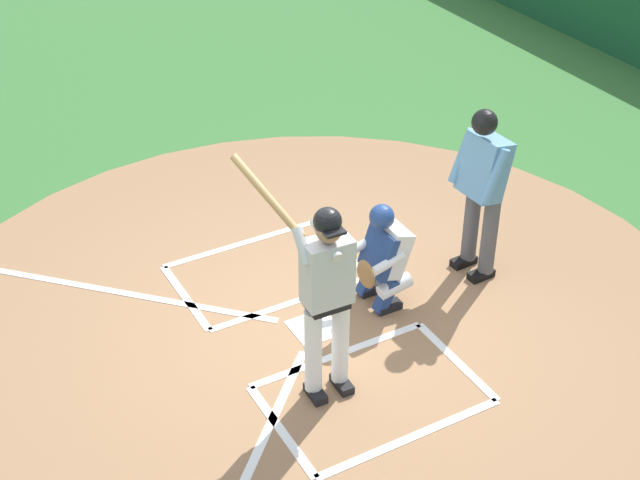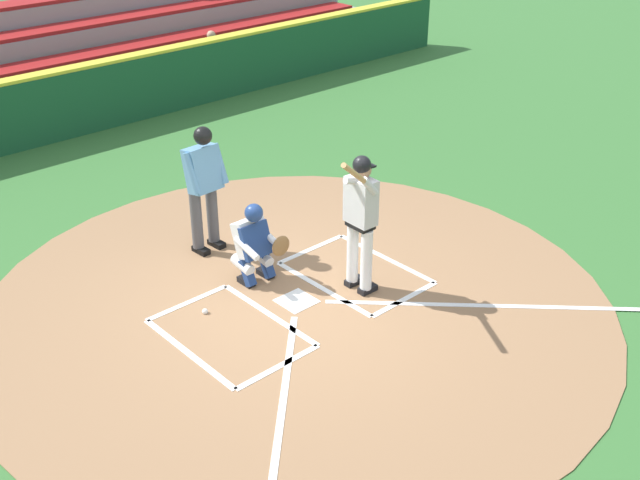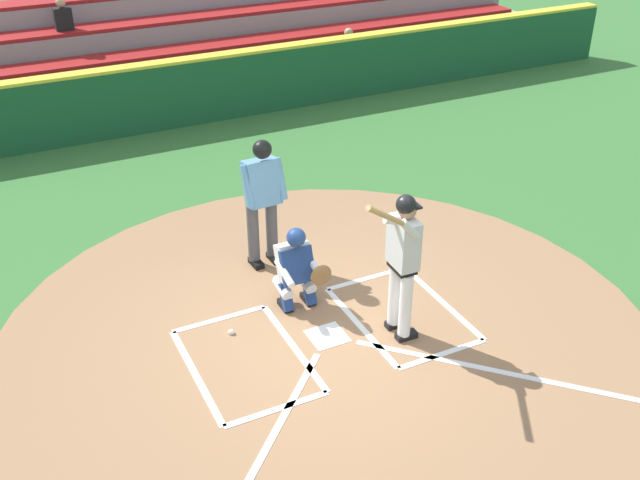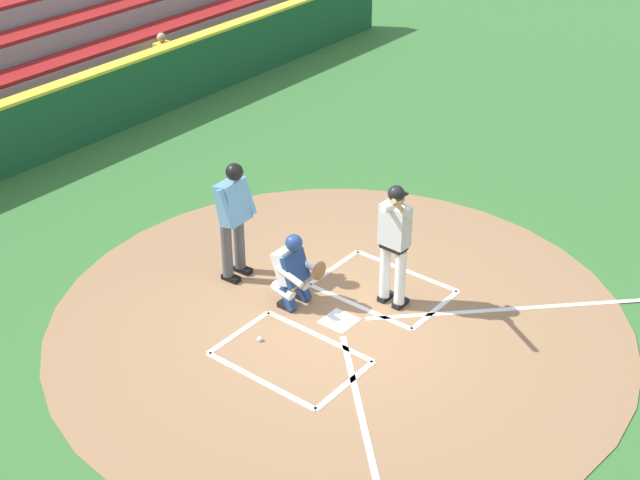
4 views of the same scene
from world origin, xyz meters
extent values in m
plane|color=#387033|center=(0.00, 0.00, 0.00)|extent=(120.00, 120.00, 0.00)
cylinder|color=#99704C|center=(0.00, 0.00, 0.01)|extent=(8.00, 8.00, 0.01)
cube|color=white|center=(0.00, 0.00, 0.01)|extent=(0.44, 0.44, 0.01)
cube|color=white|center=(-1.05, -0.90, 0.01)|extent=(1.20, 0.08, 0.01)
cube|color=white|center=(-1.05, 0.90, 0.01)|extent=(1.20, 0.08, 0.01)
cube|color=white|center=(-0.45, 0.00, 0.01)|extent=(0.08, 1.80, 0.01)
cube|color=white|center=(-1.65, 0.00, 0.01)|extent=(0.08, 1.80, 0.01)
cube|color=white|center=(1.05, -0.90, 0.01)|extent=(1.20, 0.08, 0.01)
cube|color=white|center=(1.05, 0.90, 0.01)|extent=(1.20, 0.08, 0.01)
cube|color=white|center=(0.45, 0.00, 0.01)|extent=(0.08, 1.80, 0.01)
cube|color=white|center=(1.65, 0.00, 0.01)|extent=(0.08, 1.80, 0.01)
cube|color=white|center=(-2.10, 2.10, 0.01)|extent=(3.73, 3.73, 0.01)
cylinder|color=white|center=(-0.80, 0.19, 0.50)|extent=(0.15, 0.15, 0.84)
cube|color=black|center=(-0.84, 0.19, 0.04)|extent=(0.26, 0.13, 0.09)
cylinder|color=white|center=(-0.79, 0.45, 0.50)|extent=(0.15, 0.15, 0.84)
cube|color=black|center=(-0.83, 0.45, 0.04)|extent=(0.26, 0.13, 0.09)
cube|color=black|center=(-0.80, 0.32, 0.97)|extent=(0.23, 0.35, 0.10)
cube|color=#BCBCBC|center=(-0.80, 0.32, 1.28)|extent=(0.25, 0.41, 0.60)
sphere|color=#9E7051|center=(-0.82, 0.32, 1.69)|extent=(0.21, 0.21, 0.21)
sphere|color=black|center=(-0.80, 0.32, 1.76)|extent=(0.23, 0.23, 0.23)
cube|color=black|center=(-0.91, 0.32, 1.73)|extent=(0.12, 0.17, 0.02)
cylinder|color=#BCBCBC|center=(-0.75, 0.30, 1.56)|extent=(0.43, 0.11, 0.21)
cylinder|color=#BCBCBC|center=(-0.74, 0.51, 1.56)|extent=(0.27, 0.10, 0.29)
cylinder|color=#AD7F4C|center=(-0.37, 0.63, 1.86)|extent=(0.69, 0.34, 0.53)
cylinder|color=#AD7F4C|center=(-0.69, 0.49, 1.62)|extent=(0.10, 0.10, 0.08)
cube|color=black|center=(-0.11, -0.77, 0.04)|extent=(0.12, 0.26, 0.09)
cube|color=navy|center=(-0.11, -0.73, 0.20)|extent=(0.12, 0.24, 0.37)
cylinder|color=silver|center=(-0.11, -0.83, 0.28)|extent=(0.15, 0.36, 0.21)
cube|color=black|center=(0.21, -0.77, 0.04)|extent=(0.12, 0.26, 0.09)
cube|color=navy|center=(0.21, -0.73, 0.20)|extent=(0.12, 0.24, 0.37)
cylinder|color=silver|center=(0.21, -0.83, 0.28)|extent=(0.15, 0.36, 0.21)
cube|color=silver|center=(0.05, -0.84, 0.62)|extent=(0.40, 0.36, 0.52)
cube|color=navy|center=(0.05, -0.73, 0.62)|extent=(0.42, 0.22, 0.46)
sphere|color=brown|center=(0.05, -0.77, 0.99)|extent=(0.21, 0.21, 0.21)
sphere|color=navy|center=(0.05, -0.75, 1.01)|extent=(0.24, 0.24, 0.24)
cylinder|color=silver|center=(-0.15, -0.67, 0.60)|extent=(0.09, 0.45, 0.20)
cylinder|color=silver|center=(0.25, -0.67, 0.60)|extent=(0.09, 0.45, 0.20)
ellipsoid|color=brown|center=(-0.15, -0.47, 0.57)|extent=(0.28, 0.10, 0.28)
cylinder|color=#4C4C51|center=(-0.11, -1.94, 0.51)|extent=(0.16, 0.16, 0.86)
cube|color=black|center=(-0.12, -1.89, 0.04)|extent=(0.14, 0.29, 0.09)
cylinder|color=#4C4C51|center=(0.16, -1.93, 0.51)|extent=(0.16, 0.16, 0.86)
cube|color=black|center=(0.16, -1.88, 0.04)|extent=(0.14, 0.29, 0.09)
cube|color=#5B8EB7|center=(0.02, -1.89, 1.25)|extent=(0.46, 0.39, 0.66)
sphere|color=#9E7051|center=(0.02, -1.85, 1.72)|extent=(0.22, 0.22, 0.22)
sphere|color=black|center=(0.02, -1.83, 1.74)|extent=(0.25, 0.25, 0.25)
cylinder|color=#5B8EB7|center=(-0.22, -1.83, 1.28)|extent=(0.11, 0.29, 0.56)
cylinder|color=#5B8EB7|center=(0.26, -1.80, 1.28)|extent=(0.11, 0.29, 0.56)
sphere|color=white|center=(1.02, -0.55, 0.04)|extent=(0.07, 0.07, 0.07)
cube|color=#19512D|center=(0.00, -7.50, 0.62)|extent=(22.00, 0.36, 1.25)
cube|color=yellow|center=(0.00, -7.50, 1.28)|extent=(22.00, 0.32, 0.06)
cube|color=gray|center=(0.00, -8.53, 0.23)|extent=(20.00, 0.85, 0.45)
cube|color=maroon|center=(0.00, -8.53, 0.49)|extent=(19.60, 0.72, 0.08)
cube|color=gray|center=(0.00, -9.38, 0.45)|extent=(20.00, 0.85, 0.90)
cube|color=maroon|center=(0.00, -9.38, 0.94)|extent=(19.60, 0.72, 0.08)
cube|color=gray|center=(0.00, -10.22, 0.68)|extent=(20.00, 0.85, 1.35)
cube|color=maroon|center=(0.00, -10.22, 1.39)|extent=(19.60, 0.72, 0.08)
cube|color=gray|center=(0.00, -11.07, 0.90)|extent=(20.00, 0.85, 1.80)
cube|color=yellow|center=(-4.79, -8.47, 0.76)|extent=(0.36, 0.22, 0.46)
sphere|color=tan|center=(-4.79, -8.47, 1.10)|extent=(0.20, 0.20, 0.20)
cube|color=black|center=(1.06, -10.17, 1.66)|extent=(0.36, 0.22, 0.46)
sphere|color=tan|center=(1.06, -10.17, 2.00)|extent=(0.20, 0.20, 0.20)
camera|label=1|loc=(-6.04, 3.31, 5.60)|focal=51.84mm
camera|label=2|loc=(5.52, 6.50, 5.45)|focal=44.44mm
camera|label=3|loc=(3.32, 6.54, 5.60)|focal=42.67mm
camera|label=4|loc=(8.39, 6.29, 7.42)|focal=52.26mm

